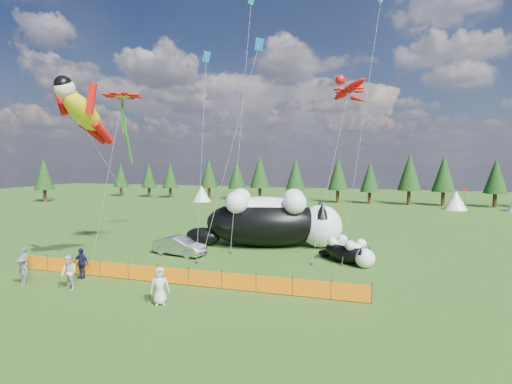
{
  "coord_description": "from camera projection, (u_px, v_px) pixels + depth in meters",
  "views": [
    {
      "loc": [
        11.15,
        -23.14,
        7.12
      ],
      "look_at": [
        2.86,
        4.0,
        4.87
      ],
      "focal_mm": 28.0,
      "sensor_mm": 36.0,
      "label": 1
    }
  ],
  "objects": [
    {
      "name": "ground",
      "position": [
        196.0,
        270.0,
        25.87
      ],
      "size": [
        160.0,
        160.0,
        0.0
      ],
      "primitive_type": "plane",
      "color": "#183D0B",
      "rests_on": "ground"
    },
    {
      "name": "safety_fence",
      "position": [
        173.0,
        276.0,
        22.97
      ],
      "size": [
        22.06,
        0.06,
        1.1
      ],
      "color": "#262626",
      "rests_on": "ground"
    },
    {
      "name": "tree_line",
      "position": [
        310.0,
        179.0,
        68.46
      ],
      "size": [
        90.0,
        4.0,
        8.0
      ],
      "primitive_type": null,
      "color": "black",
      "rests_on": "ground"
    },
    {
      "name": "festival_tents",
      "position": [
        376.0,
        198.0,
        60.7
      ],
      "size": [
        50.0,
        3.2,
        2.8
      ],
      "primitive_type": null,
      "color": "white",
      "rests_on": "ground"
    },
    {
      "name": "cat_large",
      "position": [
        272.0,
        220.0,
        32.94
      ],
      "size": [
        12.94,
        6.69,
        4.73
      ],
      "rotation": [
        0.0,
        0.0,
        0.23
      ],
      "color": "black",
      "rests_on": "ground"
    },
    {
      "name": "cat_small",
      "position": [
        348.0,
        251.0,
        27.68
      ],
      "size": [
        4.13,
        3.66,
        1.77
      ],
      "rotation": [
        0.0,
        0.0,
        -0.68
      ],
      "color": "black",
      "rests_on": "ground"
    },
    {
      "name": "car",
      "position": [
        180.0,
        246.0,
        30.05
      ],
      "size": [
        4.4,
        2.25,
        1.38
      ],
      "primitive_type": "imported",
      "rotation": [
        0.0,
        0.0,
        1.37
      ],
      "color": "#B6B5BA",
      "rests_on": "ground"
    },
    {
      "name": "spectator_a",
      "position": [
        24.0,
        262.0,
        24.72
      ],
      "size": [
        0.7,
        0.52,
        1.73
      ],
      "primitive_type": "imported",
      "rotation": [
        0.0,
        0.0,
        0.19
      ],
      "color": "#5B5B60",
      "rests_on": "ground"
    },
    {
      "name": "spectator_b",
      "position": [
        69.0,
        273.0,
        21.87
      ],
      "size": [
        1.06,
        0.79,
        1.95
      ],
      "primitive_type": "imported",
      "rotation": [
        0.0,
        0.0,
        -0.26
      ],
      "color": "beige",
      "rests_on": "ground"
    },
    {
      "name": "spectator_c",
      "position": [
        81.0,
        263.0,
        24.08
      ],
      "size": [
        1.12,
        0.63,
        1.85
      ],
      "primitive_type": "imported",
      "rotation": [
        0.0,
        0.0,
        -0.07
      ],
      "color": "#131636",
      "rests_on": "ground"
    },
    {
      "name": "spectator_d",
      "position": [
        22.0,
        271.0,
        22.73
      ],
      "size": [
        1.16,
        0.77,
        1.66
      ],
      "primitive_type": "imported",
      "rotation": [
        0.0,
        0.0,
        -0.22
      ],
      "color": "#5B5B60",
      "rests_on": "ground"
    },
    {
      "name": "spectator_e",
      "position": [
        160.0,
        286.0,
        19.69
      ],
      "size": [
        1.1,
        1.01,
        1.88
      ],
      "primitive_type": "imported",
      "rotation": [
        0.0,
        0.0,
        0.6
      ],
      "color": "beige",
      "rests_on": "ground"
    },
    {
      "name": "superhero_kite",
      "position": [
        83.0,
        112.0,
        24.9
      ],
      "size": [
        5.22,
        7.8,
        12.94
      ],
      "color": "yellow",
      "rests_on": "ground"
    },
    {
      "name": "gecko_kite",
      "position": [
        349.0,
        89.0,
        36.16
      ],
      "size": [
        6.08,
        13.95,
        17.41
      ],
      "color": "red",
      "rests_on": "ground"
    },
    {
      "name": "flower_kite",
      "position": [
        122.0,
        98.0,
        29.84
      ],
      "size": [
        3.36,
        6.35,
        12.68
      ],
      "color": "red",
      "rests_on": "ground"
    },
    {
      "name": "diamond_kite_a",
      "position": [
        206.0,
        65.0,
        29.76
      ],
      "size": [
        1.08,
        3.97,
        15.71
      ],
      "color": "blue",
      "rests_on": "ground"
    },
    {
      "name": "diamond_kite_b",
      "position": [
        378.0,
        17.0,
        30.14
      ],
      "size": [
        2.56,
        6.4,
        20.56
      ],
      "color": "#0C9799",
      "rests_on": "ground"
    },
    {
      "name": "diamond_kite_c",
      "position": [
        255.0,
        60.0,
        23.1
      ],
      "size": [
        3.98,
        1.71,
        14.59
      ],
      "color": "blue",
      "rests_on": "ground"
    },
    {
      "name": "diamond_kite_d",
      "position": [
        250.0,
        12.0,
        33.91
      ],
      "size": [
        0.69,
        6.1,
        21.86
      ],
      "color": "#0C9799",
      "rests_on": "ground"
    }
  ]
}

